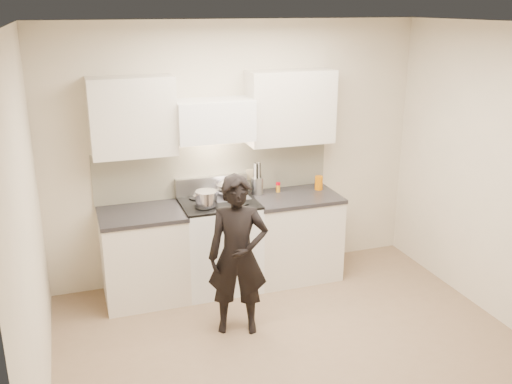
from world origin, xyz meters
The scene contains 11 objects.
ground_plane centered at (0.00, 0.00, 0.00)m, with size 4.00×4.00×0.00m, color #7F664D.
room_shell centered at (-0.06, 0.37, 1.60)m, with size 4.04×3.54×2.70m.
stove centered at (-0.30, 1.42, 0.47)m, with size 0.76×0.65×0.96m.
counter_right centered at (0.53, 1.43, 0.46)m, with size 0.92×0.67×0.92m.
counter_left centered at (-1.08, 1.43, 0.46)m, with size 0.82×0.67×0.92m.
wok centered at (-0.13, 1.52, 1.05)m, with size 0.34×0.41×0.28m.
stock_pot centered at (-0.45, 1.31, 1.03)m, with size 0.29×0.28×0.14m.
utensil_crock centered at (0.17, 1.58, 1.02)m, with size 0.13×0.13×0.34m.
spice_jar centered at (0.40, 1.58, 0.97)m, with size 0.05×0.05×0.11m.
oil_glass centered at (0.85, 1.52, 1.00)m, with size 0.09×0.09×0.15m.
person centered at (-0.37, 0.55, 0.73)m, with size 0.53×0.35×1.46m, color black.
Camera 1 is at (-1.69, -3.84, 2.84)m, focal length 40.00 mm.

